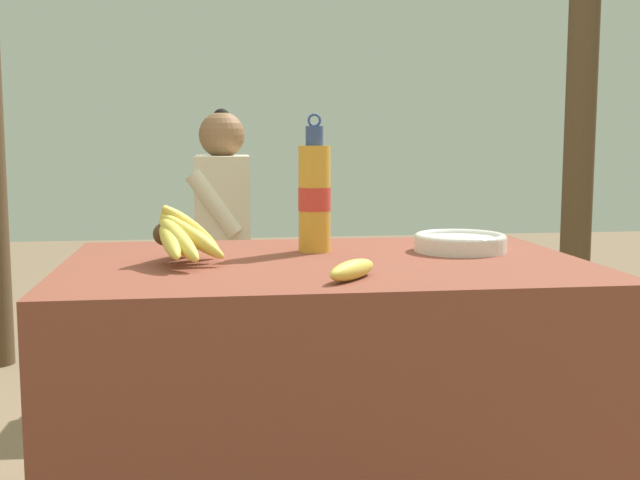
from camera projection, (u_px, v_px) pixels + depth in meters
market_counter at (326, 406)px, 1.86m from camera, size 1.17×0.79×0.68m
banana_bunch_ripe at (181, 234)px, 1.76m from camera, size 0.17×0.29×0.14m
serving_bowl at (460, 242)px, 1.95m from camera, size 0.22×0.22×0.04m
water_bottle at (314, 196)px, 1.94m from camera, size 0.08×0.08×0.33m
loose_banana_front at (352, 270)px, 1.56m from camera, size 0.13×0.15×0.04m
wooden_bench at (311, 301)px, 3.16m from camera, size 1.52×0.32×0.38m
seated_vendor at (212, 233)px, 3.04m from camera, size 0.41×0.39×1.07m
banana_bunch_green at (422, 270)px, 3.20m from camera, size 0.17×0.27×0.11m
support_post_far at (583, 53)px, 3.62m from camera, size 0.14×0.14×2.69m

